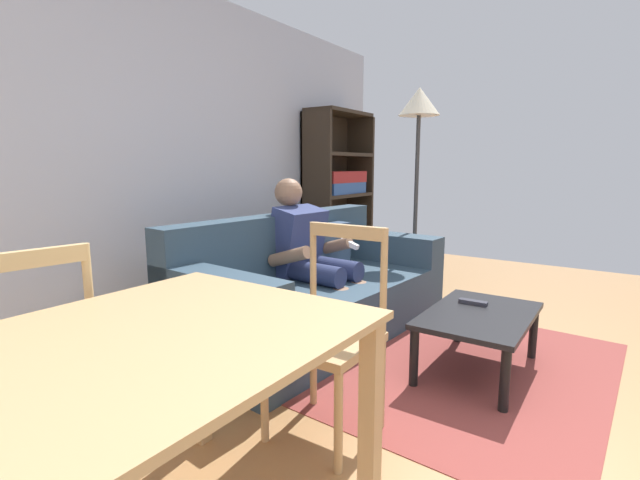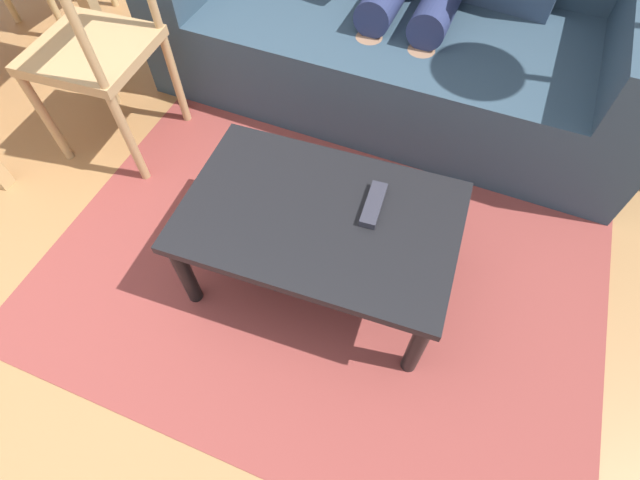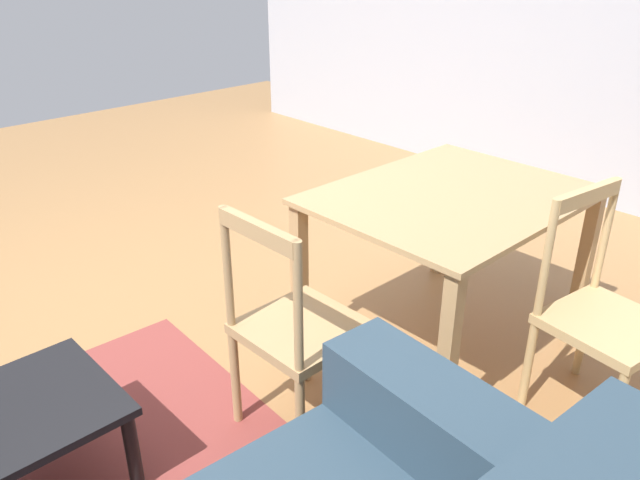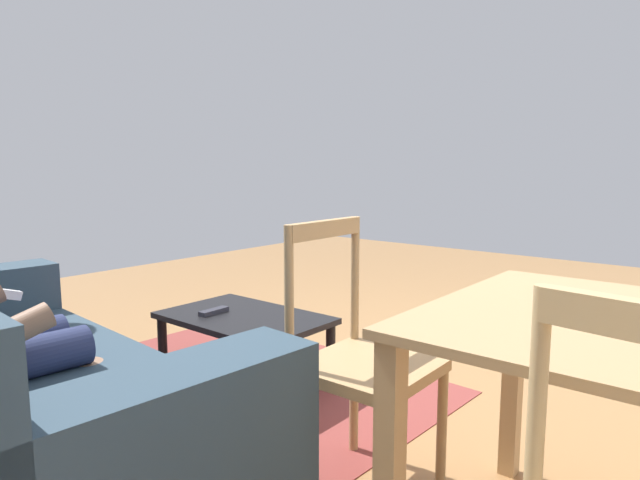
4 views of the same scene
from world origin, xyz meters
name	(u,v)px [view 4 (image 4 of 4)]	position (x,y,z in m)	size (l,w,h in m)	color
ground_plane	(460,382)	(0.00, 0.00, 0.00)	(8.67, 8.67, 0.00)	#9E7042
coffee_table	(244,324)	(0.89, 0.71, 0.31)	(0.86, 0.56, 0.36)	black
tv_remote	(214,311)	(1.03, 0.79, 0.37)	(0.05, 0.17, 0.02)	#2D2D38
dining_chair_facing_couch	(360,363)	(-0.13, 1.10, 0.46)	(0.43, 0.43, 0.94)	tan
area_rug	(245,381)	(0.89, 0.71, 0.00)	(2.00, 1.40, 0.01)	brown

